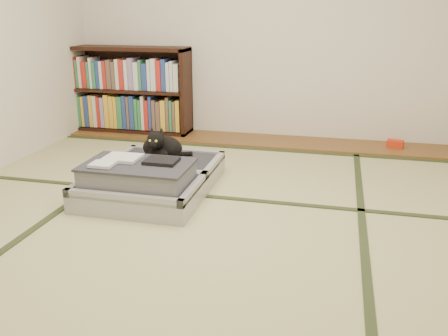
# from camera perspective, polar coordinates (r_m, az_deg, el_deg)

# --- Properties ---
(floor) EXTENTS (4.50, 4.50, 0.00)m
(floor) POSITION_cam_1_polar(r_m,az_deg,el_deg) (3.10, -2.43, -6.33)
(floor) COLOR #C3C382
(floor) RESTS_ON ground
(wood_strip) EXTENTS (4.00, 0.50, 0.02)m
(wood_strip) POSITION_cam_1_polar(r_m,az_deg,el_deg) (4.94, 3.92, 3.34)
(wood_strip) COLOR brown
(wood_strip) RESTS_ON ground
(red_item) EXTENTS (0.17, 0.13, 0.07)m
(red_item) POSITION_cam_1_polar(r_m,az_deg,el_deg) (4.93, 19.90, 2.77)
(red_item) COLOR red
(red_item) RESTS_ON wood_strip
(tatami_borders) EXTENTS (4.00, 4.50, 0.01)m
(tatami_borders) POSITION_cam_1_polar(r_m,az_deg,el_deg) (3.54, -0.24, -2.99)
(tatami_borders) COLOR #2D381E
(tatami_borders) RESTS_ON ground
(bookcase) EXTENTS (1.41, 0.32, 0.92)m
(bookcase) POSITION_cam_1_polar(r_m,az_deg,el_deg) (5.34, -11.64, 9.01)
(bookcase) COLOR black
(bookcase) RESTS_ON wood_strip
(suitcase) EXTENTS (0.84, 1.11, 0.33)m
(suitcase) POSITION_cam_1_polar(r_m,az_deg,el_deg) (3.55, -8.79, -1.24)
(suitcase) COLOR #A4A4A9
(suitcase) RESTS_ON floor
(cat) EXTENTS (0.37, 0.37, 0.30)m
(cat) POSITION_cam_1_polar(r_m,az_deg,el_deg) (3.76, -7.55, 2.46)
(cat) COLOR black
(cat) RESTS_ON suitcase
(cable_coil) EXTENTS (0.12, 0.12, 0.03)m
(cable_coil) POSITION_cam_1_polar(r_m,az_deg,el_deg) (3.75, -4.75, 0.95)
(cable_coil) COLOR white
(cable_coil) RESTS_ON suitcase
(hanger) EXTENTS (0.41, 0.25, 0.01)m
(hanger) POSITION_cam_1_polar(r_m,az_deg,el_deg) (3.70, -7.24, -2.12)
(hanger) COLOR black
(hanger) RESTS_ON floor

